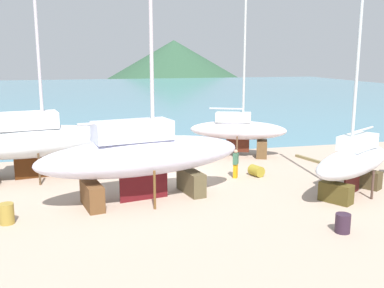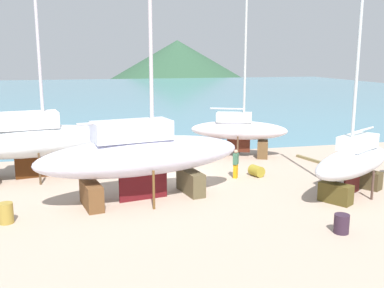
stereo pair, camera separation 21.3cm
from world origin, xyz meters
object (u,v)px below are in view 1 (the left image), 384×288
sailboat_large_starboard (354,161)px  barrel_ochre (7,214)px  barrel_tipped_left (343,223)px  sailboat_far_slipway (238,130)px  worker (236,163)px  barrel_tipped_center (256,171)px  sailboat_small_center (142,155)px  sailboat_mid_port (34,141)px

sailboat_large_starboard → barrel_ochre: (-16.34, -0.05, -1.29)m
sailboat_large_starboard → barrel_tipped_left: sailboat_large_starboard is taller
sailboat_far_slipway → worker: bearing=-88.2°
barrel_tipped_center → barrel_ochre: bearing=-161.0°
sailboat_large_starboard → barrel_tipped_center: sailboat_large_starboard is taller
sailboat_small_center → sailboat_far_slipway: sailboat_small_center is taller
barrel_tipped_left → worker: bearing=99.6°
sailboat_large_starboard → sailboat_mid_port: bearing=-55.9°
sailboat_far_slipway → barrel_tipped_center: sailboat_far_slipway is taller
barrel_ochre → barrel_tipped_center: bearing=19.0°
sailboat_mid_port → sailboat_large_starboard: 17.34m
sailboat_large_starboard → barrel_tipped_center: size_ratio=14.92×
sailboat_mid_port → barrel_ochre: bearing=-104.9°
sailboat_large_starboard → barrel_ochre: bearing=-31.5°
sailboat_large_starboard → worker: bearing=-74.5°
sailboat_far_slipway → barrel_ochre: (-13.63, -9.62, -1.40)m
sailboat_small_center → sailboat_large_starboard: (10.38, -1.66, -0.53)m
sailboat_small_center → barrel_tipped_left: size_ratio=21.51×
sailboat_small_center → sailboat_mid_port: 7.68m
sailboat_small_center → barrel_ochre: (-5.97, -1.72, -1.82)m
barrel_ochre → barrel_tipped_center: size_ratio=1.07×
sailboat_far_slipway → barrel_tipped_left: sailboat_far_slipway is taller
sailboat_small_center → barrel_tipped_center: size_ratio=20.11×
sailboat_small_center → sailboat_large_starboard: bearing=-20.6°
sailboat_far_slipway → barrel_tipped_center: 5.42m
barrel_tipped_left → sailboat_small_center: bearing=140.3°
barrel_ochre → sailboat_far_slipway: bearing=35.2°
barrel_tipped_left → barrel_tipped_center: (-0.15, 8.68, -0.07)m
worker → barrel_tipped_left: bearing=-46.0°
barrel_tipped_left → barrel_tipped_center: size_ratio=0.94×
sailboat_small_center → sailboat_far_slipway: bearing=34.4°
barrel_tipped_left → barrel_ochre: 13.77m
sailboat_mid_port → barrel_ochre: 7.37m
sailboat_far_slipway → barrel_tipped_left: size_ratio=15.97×
sailboat_far_slipway → sailboat_large_starboard: bearing=-51.7°
sailboat_small_center → barrel_tipped_left: 9.48m
barrel_ochre → sailboat_large_starboard: bearing=0.2°
sailboat_small_center → barrel_tipped_left: bearing=-51.2°
sailboat_small_center → worker: 6.44m
barrel_ochre → worker: bearing=20.7°
barrel_ochre → barrel_tipped_center: 13.71m
sailboat_small_center → worker: bearing=13.8°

